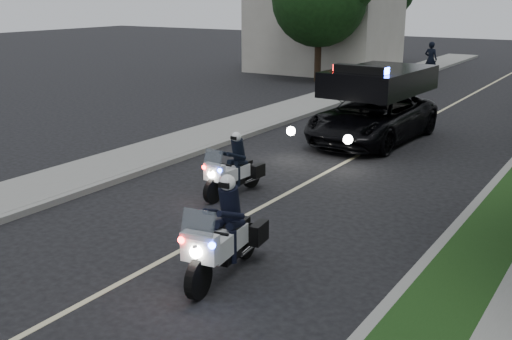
# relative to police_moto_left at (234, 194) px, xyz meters

# --- Properties ---
(ground) EXTENTS (120.00, 120.00, 0.00)m
(ground) POSITION_rel_police_moto_left_xyz_m (1.04, -3.16, 0.00)
(ground) COLOR black
(ground) RESTS_ON ground
(curb_left) EXTENTS (0.20, 60.00, 0.15)m
(curb_left) POSITION_rel_police_moto_left_xyz_m (-3.06, 6.84, 0.07)
(curb_left) COLOR gray
(curb_left) RESTS_ON ground
(sidewalk_left) EXTENTS (2.00, 60.00, 0.16)m
(sidewalk_left) POSITION_rel_police_moto_left_xyz_m (-4.16, 6.84, 0.08)
(sidewalk_left) COLOR gray
(sidewalk_left) RESTS_ON ground
(building_far) EXTENTS (8.00, 6.00, 7.00)m
(building_far) POSITION_rel_police_moto_left_xyz_m (-8.96, 22.84, 3.50)
(building_far) COLOR #A8A396
(building_far) RESTS_ON ground
(lane_marking) EXTENTS (0.12, 50.00, 0.01)m
(lane_marking) POSITION_rel_police_moto_left_xyz_m (1.04, 6.84, 0.00)
(lane_marking) COLOR #BFB78C
(lane_marking) RESTS_ON ground
(police_moto_left) EXTENTS (0.74, 1.82, 1.52)m
(police_moto_left) POSITION_rel_police_moto_left_xyz_m (0.00, 0.00, 0.00)
(police_moto_left) COLOR white
(police_moto_left) RESTS_ON ground
(police_moto_right) EXTENTS (1.00, 2.16, 1.77)m
(police_moto_right) POSITION_rel_police_moto_left_xyz_m (2.35, -3.71, 0.00)
(police_moto_right) COLOR silver
(police_moto_right) RESTS_ON ground
(police_suv) EXTENTS (2.88, 5.73, 2.72)m
(police_suv) POSITION_rel_police_moto_left_xyz_m (0.66, 6.99, 0.00)
(police_suv) COLOR black
(police_suv) RESTS_ON ground
(bicycle) EXTENTS (0.75, 1.79, 0.91)m
(bicycle) POSITION_rel_police_moto_left_xyz_m (-2.18, 22.33, 0.00)
(bicycle) COLOR black
(bicycle) RESTS_ON ground
(cyclist) EXTENTS (0.72, 0.51, 1.90)m
(cyclist) POSITION_rel_police_moto_left_xyz_m (-2.18, 22.33, 0.00)
(cyclist) COLOR black
(cyclist) RESTS_ON ground
(tree_left_near) EXTENTS (5.34, 5.34, 8.44)m
(tree_left_near) POSITION_rel_police_moto_left_xyz_m (-7.25, 18.71, 0.00)
(tree_left_near) COLOR #143612
(tree_left_near) RESTS_ON ground
(tree_left_far) EXTENTS (7.13, 7.13, 10.79)m
(tree_left_far) POSITION_rel_police_moto_left_xyz_m (-8.18, 27.40, 0.00)
(tree_left_far) COLOR #103411
(tree_left_far) RESTS_ON ground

